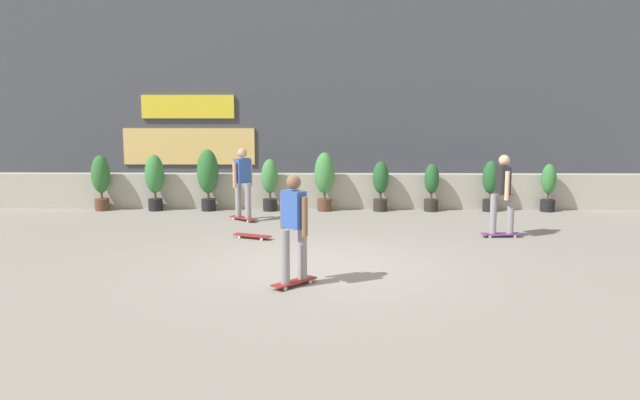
% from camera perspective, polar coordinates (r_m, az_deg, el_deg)
% --- Properties ---
extents(ground_plane, '(48.00, 48.00, 0.00)m').
position_cam_1_polar(ground_plane, '(11.08, -0.11, -5.79)').
color(ground_plane, gray).
extents(planter_wall, '(18.00, 0.40, 0.90)m').
position_cam_1_polar(planter_wall, '(16.88, 0.21, 0.81)').
color(planter_wall, '#B2ADA3').
rests_on(planter_wall, ground).
extents(building_backdrop, '(20.00, 2.08, 6.50)m').
position_cam_1_polar(building_backdrop, '(20.73, 0.31, 10.03)').
color(building_backdrop, '#424751').
rests_on(building_backdrop, ground).
extents(potted_plant_0, '(0.47, 0.47, 1.41)m').
position_cam_1_polar(potted_plant_0, '(17.39, -18.71, 1.77)').
color(potted_plant_0, brown).
rests_on(potted_plant_0, ground).
extents(potted_plant_1, '(0.48, 0.48, 1.43)m').
position_cam_1_polar(potted_plant_1, '(16.98, -14.34, 1.85)').
color(potted_plant_1, black).
rests_on(potted_plant_1, ground).
extents(potted_plant_2, '(0.54, 0.54, 1.56)m').
position_cam_1_polar(potted_plant_2, '(16.66, -9.84, 2.19)').
color(potted_plant_2, black).
rests_on(potted_plant_2, ground).
extents(potted_plant_3, '(0.43, 0.43, 1.32)m').
position_cam_1_polar(potted_plant_3, '(16.47, -4.44, 1.59)').
color(potted_plant_3, black).
rests_on(potted_plant_3, ground).
extents(potted_plant_4, '(0.51, 0.51, 1.49)m').
position_cam_1_polar(potted_plant_4, '(16.38, 0.40, 2.03)').
color(potted_plant_4, brown).
rests_on(potted_plant_4, ground).
extents(potted_plant_5, '(0.40, 0.40, 1.27)m').
position_cam_1_polar(potted_plant_5, '(16.46, 5.36, 1.43)').
color(potted_plant_5, '#2D2823').
rests_on(potted_plant_5, ground).
extents(potted_plant_6, '(0.37, 0.37, 1.21)m').
position_cam_1_polar(potted_plant_6, '(16.62, 9.79, 1.22)').
color(potted_plant_6, '#2D2823').
rests_on(potted_plant_6, ground).
extents(potted_plant_7, '(0.41, 0.41, 1.29)m').
position_cam_1_polar(potted_plant_7, '(16.90, 14.77, 1.42)').
color(potted_plant_7, black).
rests_on(potted_plant_7, ground).
extents(potted_plant_8, '(0.37, 0.37, 1.21)m').
position_cam_1_polar(potted_plant_8, '(17.32, 19.46, 1.15)').
color(potted_plant_8, black).
rests_on(potted_plant_8, ground).
extents(skater_far_left, '(0.72, 0.69, 1.70)m').
position_cam_1_polar(skater_far_left, '(15.12, -6.81, 1.70)').
color(skater_far_left, maroon).
rests_on(skater_far_left, ground).
extents(skater_mid_plaza, '(0.81, 0.56, 1.70)m').
position_cam_1_polar(skater_mid_plaza, '(13.71, 15.79, 0.70)').
color(skater_mid_plaza, '#72338C').
rests_on(skater_mid_plaza, ground).
extents(skater_by_wall_left, '(0.70, 0.72, 1.70)m').
position_cam_1_polar(skater_by_wall_left, '(9.69, -2.33, -2.20)').
color(skater_by_wall_left, maroon).
rests_on(skater_by_wall_left, ground).
extents(skateboard_near_camera, '(0.81, 0.50, 0.08)m').
position_cam_1_polar(skateboard_near_camera, '(13.26, -5.98, -3.13)').
color(skateboard_near_camera, maroon).
rests_on(skateboard_near_camera, ground).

